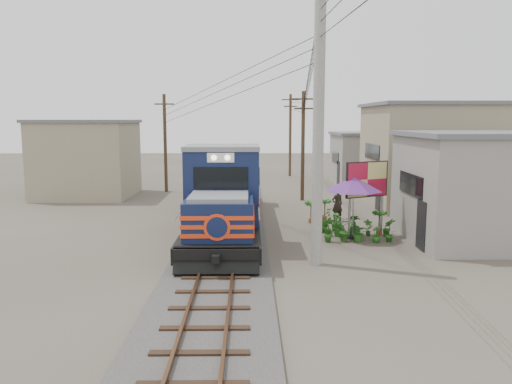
{
  "coord_description": "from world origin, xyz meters",
  "views": [
    {
      "loc": [
        1.11,
        -18.04,
        5.21
      ],
      "look_at": [
        1.35,
        2.65,
        2.2
      ],
      "focal_mm": 35.0,
      "sensor_mm": 36.0,
      "label": 1
    }
  ],
  "objects_px": {
    "locomotive": "(227,192)",
    "vendor": "(337,205)",
    "market_umbrella": "(354,184)",
    "billboard": "(367,181)"
  },
  "relations": [
    {
      "from": "market_umbrella",
      "to": "vendor",
      "type": "xyz_separation_m",
      "value": [
        -0.03,
        3.79,
        -1.56
      ]
    },
    {
      "from": "locomotive",
      "to": "market_umbrella",
      "type": "distance_m",
      "value": 6.13
    },
    {
      "from": "billboard",
      "to": "market_umbrella",
      "type": "relative_size",
      "value": 1.03
    },
    {
      "from": "locomotive",
      "to": "vendor",
      "type": "relative_size",
      "value": 9.5
    },
    {
      "from": "locomotive",
      "to": "billboard",
      "type": "bearing_deg",
      "value": -17.61
    },
    {
      "from": "billboard",
      "to": "market_umbrella",
      "type": "distance_m",
      "value": 0.74
    },
    {
      "from": "locomotive",
      "to": "market_umbrella",
      "type": "xyz_separation_m",
      "value": [
        5.63,
        -2.33,
        0.66
      ]
    },
    {
      "from": "locomotive",
      "to": "billboard",
      "type": "distance_m",
      "value": 6.64
    },
    {
      "from": "billboard",
      "to": "locomotive",
      "type": "bearing_deg",
      "value": 137.4
    },
    {
      "from": "locomotive",
      "to": "vendor",
      "type": "xyz_separation_m",
      "value": [
        5.61,
        1.46,
        -0.9
      ]
    }
  ]
}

